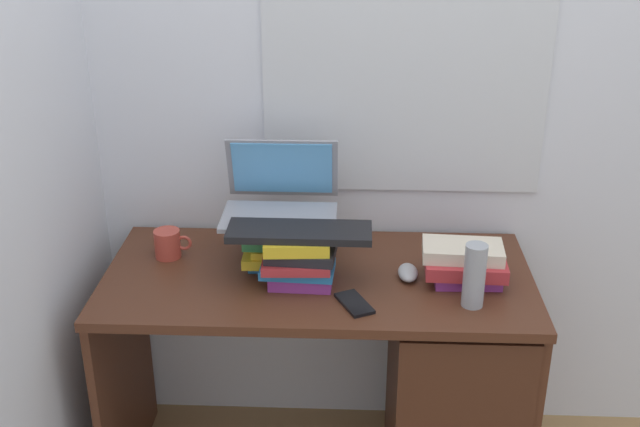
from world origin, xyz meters
name	(u,v)px	position (x,y,z in m)	size (l,w,h in m)	color
wall_back	(324,74)	(0.00, 0.35, 1.30)	(6.00, 0.06, 2.60)	silver
wall_left	(44,102)	(-0.77, 0.00, 1.30)	(0.05, 6.00, 2.60)	silver
desk	(421,376)	(0.33, -0.02, 0.42)	(1.30, 0.62, 0.77)	#4C2819
book_stack_tall	(280,242)	(-0.12, 0.05, 0.85)	(0.22, 0.19, 0.16)	#2672B2
book_stack_keyboard_riser	(299,259)	(-0.05, -0.06, 0.85)	(0.23, 0.18, 0.16)	#8C338C
book_stack_side	(465,263)	(0.44, -0.02, 0.83)	(0.25, 0.17, 0.12)	#8C338C
laptop	(281,196)	(-0.12, 0.11, 0.98)	(0.35, 0.28, 0.22)	gray
keyboard	(299,232)	(-0.05, -0.06, 0.94)	(0.42, 0.14, 0.02)	black
computer_mouse	(408,273)	(0.27, -0.01, 0.79)	(0.06, 0.10, 0.04)	#A5A8AD
mug	(168,244)	(-0.48, 0.09, 0.81)	(0.12, 0.08, 0.09)	#B23F33
water_bottle	(474,276)	(0.44, -0.16, 0.86)	(0.06, 0.06, 0.19)	#999EA5
cell_phone	(354,303)	(0.11, -0.18, 0.77)	(0.07, 0.14, 0.01)	black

